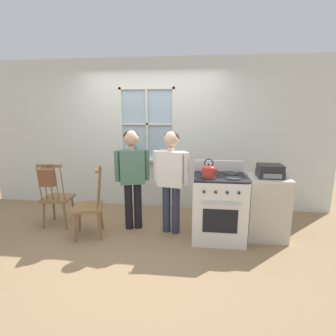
{
  "coord_description": "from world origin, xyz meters",
  "views": [
    {
      "loc": [
        0.82,
        -3.34,
        1.82
      ],
      "look_at": [
        0.4,
        0.28,
        1.0
      ],
      "focal_mm": 28.0,
      "sensor_mm": 36.0,
      "label": 1
    }
  ],
  "objects_px": {
    "person_elderly_left": "(132,170)",
    "stove": "(218,207)",
    "handbag": "(47,177)",
    "kettle": "(209,171)",
    "person_teen_center": "(171,172)",
    "chair_near_wall": "(90,206)",
    "potted_plant": "(136,154)",
    "chair_by_window": "(57,198)",
    "side_counter": "(266,207)",
    "stereo": "(270,171)"
  },
  "relations": [
    {
      "from": "kettle",
      "to": "handbag",
      "type": "relative_size",
      "value": 0.8
    },
    {
      "from": "person_elderly_left",
      "to": "side_counter",
      "type": "bearing_deg",
      "value": -19.51
    },
    {
      "from": "person_teen_center",
      "to": "chair_near_wall",
      "type": "bearing_deg",
      "value": -156.72
    },
    {
      "from": "chair_near_wall",
      "to": "person_teen_center",
      "type": "distance_m",
      "value": 1.28
    },
    {
      "from": "person_elderly_left",
      "to": "stereo",
      "type": "height_order",
      "value": "person_elderly_left"
    },
    {
      "from": "potted_plant",
      "to": "side_counter",
      "type": "xyz_separation_m",
      "value": [
        2.13,
        -0.99,
        -0.57
      ]
    },
    {
      "from": "chair_near_wall",
      "to": "stove",
      "type": "xyz_separation_m",
      "value": [
        1.84,
        0.15,
        0.02
      ]
    },
    {
      "from": "stereo",
      "to": "chair_near_wall",
      "type": "bearing_deg",
      "value": -174.7
    },
    {
      "from": "person_elderly_left",
      "to": "stove",
      "type": "relative_size",
      "value": 1.4
    },
    {
      "from": "stove",
      "to": "side_counter",
      "type": "xyz_separation_m",
      "value": [
        0.68,
        0.11,
        -0.02
      ]
    },
    {
      "from": "chair_by_window",
      "to": "person_teen_center",
      "type": "height_order",
      "value": "person_teen_center"
    },
    {
      "from": "person_elderly_left",
      "to": "stove",
      "type": "distance_m",
      "value": 1.37
    },
    {
      "from": "person_elderly_left",
      "to": "kettle",
      "type": "xyz_separation_m",
      "value": [
        1.12,
        -0.31,
        0.09
      ]
    },
    {
      "from": "side_counter",
      "to": "stereo",
      "type": "relative_size",
      "value": 2.65
    },
    {
      "from": "stove",
      "to": "kettle",
      "type": "distance_m",
      "value": 0.59
    },
    {
      "from": "stove",
      "to": "side_counter",
      "type": "bearing_deg",
      "value": 9.07
    },
    {
      "from": "chair_near_wall",
      "to": "potted_plant",
      "type": "distance_m",
      "value": 1.43
    },
    {
      "from": "potted_plant",
      "to": "stereo",
      "type": "relative_size",
      "value": 0.84
    },
    {
      "from": "chair_near_wall",
      "to": "stereo",
      "type": "height_order",
      "value": "stereo"
    },
    {
      "from": "person_teen_center",
      "to": "side_counter",
      "type": "relative_size",
      "value": 1.69
    },
    {
      "from": "chair_near_wall",
      "to": "kettle",
      "type": "height_order",
      "value": "kettle"
    },
    {
      "from": "chair_by_window",
      "to": "chair_near_wall",
      "type": "relative_size",
      "value": 1.0
    },
    {
      "from": "chair_near_wall",
      "to": "potted_plant",
      "type": "relative_size",
      "value": 3.57
    },
    {
      "from": "kettle",
      "to": "handbag",
      "type": "height_order",
      "value": "kettle"
    },
    {
      "from": "person_elderly_left",
      "to": "potted_plant",
      "type": "xyz_separation_m",
      "value": [
        -0.17,
        0.93,
        0.09
      ]
    },
    {
      "from": "chair_by_window",
      "to": "person_elderly_left",
      "type": "relative_size",
      "value": 0.68
    },
    {
      "from": "person_elderly_left",
      "to": "kettle",
      "type": "bearing_deg",
      "value": -32.89
    },
    {
      "from": "handbag",
      "to": "stove",
      "type": "bearing_deg",
      "value": 2.14
    },
    {
      "from": "potted_plant",
      "to": "side_counter",
      "type": "distance_m",
      "value": 2.42
    },
    {
      "from": "stove",
      "to": "handbag",
      "type": "relative_size",
      "value": 3.53
    },
    {
      "from": "chair_near_wall",
      "to": "stove",
      "type": "bearing_deg",
      "value": 78.03
    },
    {
      "from": "potted_plant",
      "to": "side_counter",
      "type": "relative_size",
      "value": 0.32
    },
    {
      "from": "potted_plant",
      "to": "chair_by_window",
      "type": "bearing_deg",
      "value": -137.67
    },
    {
      "from": "chair_by_window",
      "to": "person_teen_center",
      "type": "bearing_deg",
      "value": 176.03
    },
    {
      "from": "person_elderly_left",
      "to": "stove",
      "type": "bearing_deg",
      "value": -25.35
    },
    {
      "from": "stereo",
      "to": "handbag",
      "type": "bearing_deg",
      "value": -176.73
    },
    {
      "from": "potted_plant",
      "to": "handbag",
      "type": "xyz_separation_m",
      "value": [
        -1.04,
        -1.19,
        -0.17
      ]
    },
    {
      "from": "person_teen_center",
      "to": "stereo",
      "type": "height_order",
      "value": "person_teen_center"
    },
    {
      "from": "handbag",
      "to": "stereo",
      "type": "height_order",
      "value": "stereo"
    },
    {
      "from": "person_elderly_left",
      "to": "person_teen_center",
      "type": "bearing_deg",
      "value": -24.69
    },
    {
      "from": "kettle",
      "to": "potted_plant",
      "type": "bearing_deg",
      "value": 136.23
    },
    {
      "from": "stove",
      "to": "person_elderly_left",
      "type": "bearing_deg",
      "value": 172.27
    },
    {
      "from": "handbag",
      "to": "kettle",
      "type": "bearing_deg",
      "value": -0.95
    },
    {
      "from": "chair_by_window",
      "to": "chair_near_wall",
      "type": "xyz_separation_m",
      "value": [
        0.66,
        -0.29,
        0.0
      ]
    },
    {
      "from": "kettle",
      "to": "side_counter",
      "type": "relative_size",
      "value": 0.27
    },
    {
      "from": "stove",
      "to": "potted_plant",
      "type": "xyz_separation_m",
      "value": [
        -1.45,
        1.1,
        0.55
      ]
    },
    {
      "from": "potted_plant",
      "to": "stereo",
      "type": "height_order",
      "value": "potted_plant"
    },
    {
      "from": "chair_near_wall",
      "to": "person_teen_center",
      "type": "height_order",
      "value": "person_teen_center"
    },
    {
      "from": "kettle",
      "to": "person_teen_center",
      "type": "bearing_deg",
      "value": 156.14
    },
    {
      "from": "chair_by_window",
      "to": "stereo",
      "type": "xyz_separation_m",
      "value": [
        3.18,
        -0.05,
        0.54
      ]
    }
  ]
}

